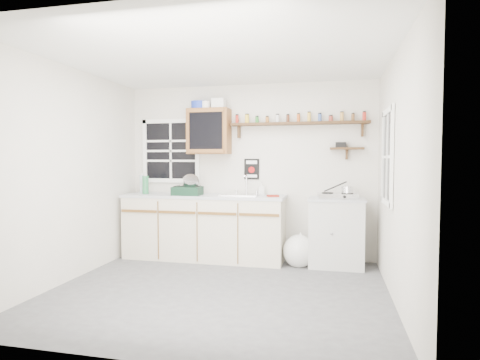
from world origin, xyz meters
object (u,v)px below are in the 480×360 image
main_cabinet (204,227)px  spice_shelf (298,123)px  dish_rack (188,188)px  hotplate (337,196)px  right_cabinet (336,232)px  upper_cabinet (209,131)px

main_cabinet → spice_shelf: spice_shelf is taller
main_cabinet → dish_rack: bearing=-152.1°
main_cabinet → hotplate: hotplate is taller
right_cabinet → upper_cabinet: 2.26m
main_cabinet → hotplate: bearing=0.2°
right_cabinet → hotplate: size_ratio=1.69×
right_cabinet → hotplate: bearing=-62.8°
spice_shelf → main_cabinet: bearing=-170.8°
main_cabinet → hotplate: 1.91m
main_cabinet → dish_rack: (-0.19, -0.10, 0.55)m
spice_shelf → dish_rack: spice_shelf is taller
right_cabinet → spice_shelf: (-0.53, 0.19, 1.47)m
upper_cabinet → spice_shelf: 1.28m
right_cabinet → dish_rack: 2.11m
dish_rack → right_cabinet: bearing=1.8°
main_cabinet → spice_shelf: size_ratio=1.21×
main_cabinet → spice_shelf: 1.98m
dish_rack → main_cabinet: bearing=26.1°
upper_cabinet → hotplate: upper_cabinet is taller
right_cabinet → spice_shelf: spice_shelf is taller
dish_rack → upper_cabinet: bearing=45.3°
upper_cabinet → right_cabinet: bearing=-3.8°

